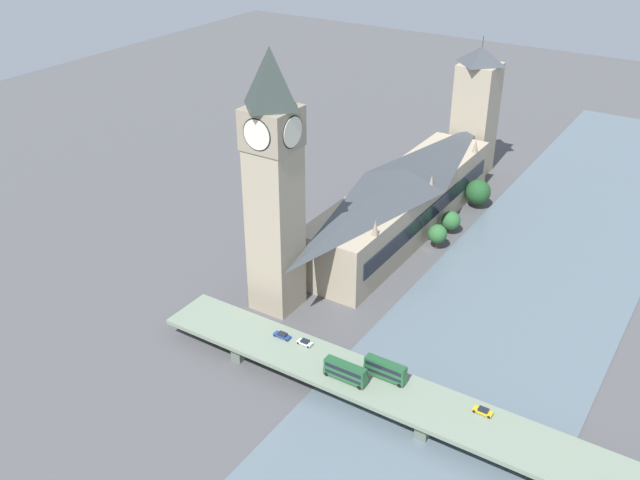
% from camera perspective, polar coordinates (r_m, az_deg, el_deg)
% --- Properties ---
extents(ground_plane, '(600.00, 600.00, 0.00)m').
position_cam_1_polar(ground_plane, '(245.90, 8.60, -0.81)').
color(ground_plane, '#4C4C4F').
extents(river_water, '(61.17, 360.00, 0.30)m').
position_cam_1_polar(river_water, '(236.04, 16.67, -3.11)').
color(river_water, slate).
rests_on(river_water, ground_plane).
extents(parliament_hall, '(22.64, 104.16, 24.10)m').
position_cam_1_polar(parliament_hall, '(251.98, 6.67, 3.17)').
color(parliament_hall, tan).
rests_on(parliament_hall, ground_plane).
extents(clock_tower, '(13.65, 13.65, 77.19)m').
position_cam_1_polar(clock_tower, '(195.50, -3.74, 5.03)').
color(clock_tower, tan).
rests_on(clock_tower, ground_plane).
extents(victoria_tower, '(15.15, 15.15, 56.75)m').
position_cam_1_polar(victoria_tower, '(301.46, 12.33, 10.01)').
color(victoria_tower, tan).
rests_on(victoria_tower, ground_plane).
extents(road_bridge, '(154.33, 15.70, 5.58)m').
position_cam_1_polar(road_bridge, '(173.98, 9.03, -13.26)').
color(road_bridge, '#5D6A59').
rests_on(road_bridge, ground_plane).
extents(double_decker_bus_lead, '(10.98, 2.50, 5.04)m').
position_cam_1_polar(double_decker_bus_lead, '(177.89, 5.25, -10.26)').
color(double_decker_bus_lead, '#235B33').
rests_on(double_decker_bus_lead, road_bridge).
extents(double_decker_bus_mid, '(11.25, 2.57, 4.98)m').
position_cam_1_polar(double_decker_bus_mid, '(176.78, 2.04, -10.44)').
color(double_decker_bus_mid, '#235B33').
rests_on(double_decker_bus_mid, road_bridge).
extents(car_northbound_lead, '(4.59, 1.78, 1.41)m').
position_cam_1_polar(car_northbound_lead, '(173.18, 12.91, -13.19)').
color(car_northbound_lead, gold).
rests_on(car_northbound_lead, road_bridge).
extents(car_northbound_mid, '(4.78, 1.77, 1.43)m').
position_cam_1_polar(car_northbound_mid, '(191.95, -3.04, -7.62)').
color(car_northbound_mid, navy).
rests_on(car_northbound_mid, road_bridge).
extents(car_southbound_mid, '(4.13, 1.79, 1.40)m').
position_cam_1_polar(car_southbound_mid, '(189.24, -1.22, -8.19)').
color(car_southbound_mid, silver).
rests_on(car_southbound_mid, road_bridge).
extents(tree_embankment_near, '(9.50, 9.50, 11.22)m').
position_cam_1_polar(tree_embankment_near, '(276.24, 12.53, 3.77)').
color(tree_embankment_near, brown).
rests_on(tree_embankment_near, ground_plane).
extents(tree_embankment_mid, '(6.86, 6.86, 8.45)m').
position_cam_1_polar(tree_embankment_mid, '(255.85, 10.42, 1.54)').
color(tree_embankment_mid, brown).
rests_on(tree_embankment_mid, ground_plane).
extents(tree_embankment_far, '(6.55, 6.55, 8.97)m').
position_cam_1_polar(tree_embankment_far, '(244.71, 9.38, 0.49)').
color(tree_embankment_far, brown).
rests_on(tree_embankment_far, ground_plane).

